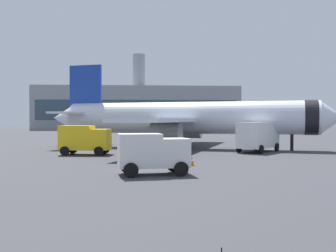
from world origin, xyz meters
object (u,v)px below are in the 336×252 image
airplane_at_gate (185,118)px  fuel_truck (258,135)px  safety_cone_near (110,147)px  safety_cone_mid (192,161)px  cargo_van (152,152)px  service_truck (85,138)px

airplane_at_gate → fuel_truck: 9.29m
fuel_truck → safety_cone_near: 16.72m
safety_cone_mid → safety_cone_near: bearing=114.3°
safety_cone_near → cargo_van: bearing=-78.6°
fuel_truck → cargo_van: bearing=-125.4°
fuel_truck → safety_cone_near: bearing=164.9°
cargo_van → safety_cone_mid: size_ratio=6.86×
service_truck → safety_cone_near: service_truck is taller
airplane_at_gate → service_truck: 13.42m
service_truck → airplane_at_gate: bearing=34.8°
safety_cone_near → safety_cone_mid: bearing=-65.7°
fuel_truck → airplane_at_gate: bearing=142.6°
service_truck → safety_cone_near: (2.04, 6.37, -1.27)m
airplane_at_gate → safety_cone_near: size_ratio=50.45×
cargo_van → safety_cone_near: size_ratio=6.74×
airplane_at_gate → service_truck: size_ratio=6.79×
service_truck → safety_cone_mid: size_ratio=7.56×
safety_cone_near → safety_cone_mid: safety_cone_near is taller
service_truck → cargo_van: 15.95m
cargo_van → safety_cone_near: 21.49m
cargo_van → airplane_at_gate: bearing=78.3°
service_truck → cargo_van: bearing=-66.8°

